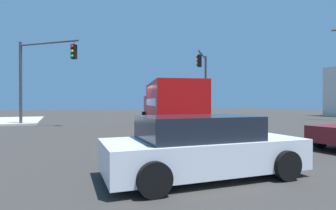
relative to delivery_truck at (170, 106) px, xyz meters
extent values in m
plane|color=#33302D|center=(-0.47, -0.59, -1.40)|extent=(100.00, 100.00, 0.00)
cube|color=red|center=(0.74, -0.17, 0.10)|extent=(5.98, 3.59, 2.31)
cube|color=red|center=(-3.05, 0.70, -0.20)|extent=(2.39, 2.77, 1.70)
cube|color=black|center=(-3.89, 0.89, 0.14)|extent=(0.53, 1.98, 0.88)
cube|color=#B2B2B7|center=(3.36, -0.77, -1.21)|extent=(0.71, 2.29, 0.21)
cube|color=white|center=(0.47, -1.35, 0.22)|extent=(4.57, 1.07, 0.36)
cube|color=white|center=(1.01, 1.01, 0.22)|extent=(4.57, 1.07, 0.36)
cylinder|color=black|center=(-3.28, -0.52, -0.90)|extent=(1.04, 0.50, 1.00)
cylinder|color=black|center=(-2.73, 1.90, -0.90)|extent=(1.04, 0.50, 1.00)
cylinder|color=black|center=(1.62, -1.65, -0.90)|extent=(1.04, 0.50, 1.00)
cylinder|color=black|center=(2.18, 0.77, -0.90)|extent=(1.04, 0.50, 1.00)
cylinder|color=black|center=(2.64, -1.88, -0.90)|extent=(1.04, 0.50, 1.00)
cylinder|color=black|center=(3.20, 0.54, -0.90)|extent=(1.04, 0.50, 1.00)
cylinder|color=#38383D|center=(-7.76, -8.31, 1.63)|extent=(0.20, 0.20, 5.78)
cylinder|color=#38383D|center=(-6.16, -6.47, 4.27)|extent=(3.30, 3.78, 0.12)
cylinder|color=#38383D|center=(-4.78, -4.88, 4.14)|extent=(0.03, 0.03, 0.25)
cube|color=black|center=(-4.78, -4.88, 3.54)|extent=(0.42, 0.42, 0.95)
sphere|color=red|center=(-4.64, -5.00, 3.86)|extent=(0.20, 0.20, 0.20)
sphere|color=#EFA314|center=(-4.64, -5.00, 3.55)|extent=(0.20, 0.20, 0.20)
sphere|color=#19CC4C|center=(-4.64, -5.00, 3.24)|extent=(0.20, 0.20, 0.20)
cylinder|color=#38383D|center=(-7.50, 6.69, 1.52)|extent=(0.20, 0.20, 5.86)
cylinder|color=#38383D|center=(-5.92, 5.46, 4.20)|extent=(3.25, 2.56, 0.12)
cylinder|color=#38383D|center=(-4.61, 4.44, 4.08)|extent=(0.03, 0.03, 0.25)
cube|color=black|center=(-4.61, 4.44, 3.48)|extent=(0.42, 0.42, 0.95)
sphere|color=red|center=(-4.72, 4.30, 3.79)|extent=(0.20, 0.20, 0.20)
sphere|color=#EFA314|center=(-4.72, 4.30, 3.48)|extent=(0.20, 0.20, 0.20)
sphere|color=#19CC4C|center=(-4.72, 4.30, 3.17)|extent=(0.20, 0.20, 0.20)
cylinder|color=black|center=(7.18, 2.73, -1.02)|extent=(0.30, 0.78, 0.76)
cube|color=white|center=(8.82, -2.95, -0.92)|extent=(1.95, 4.36, 0.65)
cube|color=black|center=(8.81, -3.10, -0.34)|extent=(1.67, 2.46, 0.50)
cylinder|color=black|center=(7.95, -1.50, -1.09)|extent=(0.22, 0.63, 0.62)
cylinder|color=black|center=(9.79, -1.57, -1.09)|extent=(0.22, 0.63, 0.62)
cylinder|color=black|center=(7.85, -4.34, -1.09)|extent=(0.22, 0.63, 0.62)
cylinder|color=black|center=(9.69, -4.40, -1.09)|extent=(0.22, 0.63, 0.62)
camera|label=1|loc=(13.91, -5.90, 0.19)|focal=28.67mm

